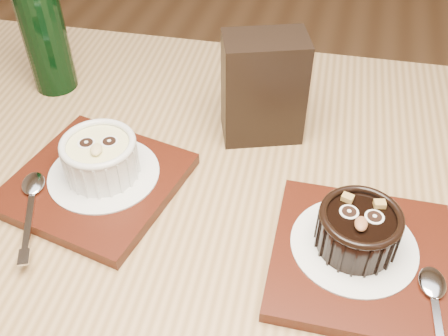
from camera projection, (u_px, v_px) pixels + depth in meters
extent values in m
cube|color=olive|center=(212.00, 245.00, 0.58)|extent=(1.24, 0.87, 0.04)
cylinder|color=olive|center=(8.00, 190.00, 1.17)|extent=(0.06, 0.06, 0.71)
cube|color=#43160B|center=(96.00, 183.00, 0.62)|extent=(0.21, 0.21, 0.01)
cylinder|color=white|center=(104.00, 173.00, 0.62)|extent=(0.13, 0.13, 0.00)
cylinder|color=silver|center=(101.00, 159.00, 0.60)|extent=(0.08, 0.08, 0.04)
cylinder|color=#E2DC8A|center=(98.00, 146.00, 0.59)|extent=(0.07, 0.07, 0.00)
torus|color=silver|center=(97.00, 144.00, 0.58)|extent=(0.09, 0.09, 0.01)
cylinder|color=black|center=(86.00, 142.00, 0.59)|extent=(0.02, 0.02, 0.00)
cylinder|color=black|center=(109.00, 141.00, 0.59)|extent=(0.02, 0.02, 0.00)
ellipsoid|color=#D3B87B|center=(96.00, 149.00, 0.57)|extent=(0.02, 0.02, 0.01)
cube|color=#43160B|center=(361.00, 259.00, 0.54)|extent=(0.19, 0.19, 0.01)
cylinder|color=white|center=(354.00, 245.00, 0.54)|extent=(0.13, 0.13, 0.00)
cylinder|color=black|center=(357.00, 232.00, 0.52)|extent=(0.08, 0.08, 0.04)
cylinder|color=black|center=(361.00, 219.00, 0.51)|extent=(0.07, 0.07, 0.00)
torus|color=black|center=(362.00, 216.00, 0.51)|extent=(0.08, 0.08, 0.01)
cylinder|color=black|center=(349.00, 211.00, 0.51)|extent=(0.02, 0.02, 0.00)
cylinder|color=black|center=(375.00, 216.00, 0.51)|extent=(0.02, 0.02, 0.00)
ellipsoid|color=brown|center=(361.00, 224.00, 0.50)|extent=(0.01, 0.02, 0.01)
cube|color=olive|center=(348.00, 198.00, 0.52)|extent=(0.01, 0.01, 0.01)
cube|color=olive|center=(380.00, 204.00, 0.52)|extent=(0.01, 0.01, 0.01)
cube|color=black|center=(263.00, 89.00, 0.65)|extent=(0.11, 0.09, 0.14)
cylinder|color=black|center=(45.00, 37.00, 0.72)|extent=(0.06, 0.06, 0.16)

